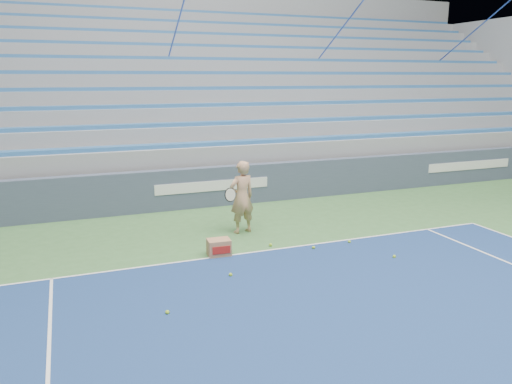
% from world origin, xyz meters
% --- Properties ---
extents(sponsor_barrier, '(30.00, 0.32, 1.10)m').
position_xyz_m(sponsor_barrier, '(0.00, 15.88, 0.55)').
color(sponsor_barrier, '#3F4A5F').
rests_on(sponsor_barrier, ground).
extents(bleachers, '(31.00, 9.15, 7.30)m').
position_xyz_m(bleachers, '(0.00, 21.60, 2.36)').
color(bleachers, gray).
rests_on(bleachers, ground).
extents(tennis_player, '(0.95, 0.88, 1.68)m').
position_xyz_m(tennis_player, '(-0.03, 13.27, 0.84)').
color(tennis_player, tan).
rests_on(tennis_player, ground).
extents(ball_box, '(0.47, 0.37, 0.34)m').
position_xyz_m(ball_box, '(-0.98, 11.99, 0.17)').
color(ball_box, '#A5754F').
rests_on(ball_box, ground).
extents(tennis_ball_0, '(0.07, 0.07, 0.07)m').
position_xyz_m(tennis_ball_0, '(-1.10, 10.87, 0.03)').
color(tennis_ball_0, '#A2D02A').
rests_on(tennis_ball_0, ground).
extents(tennis_ball_1, '(0.07, 0.07, 0.07)m').
position_xyz_m(tennis_ball_1, '(-2.46, 9.81, 0.03)').
color(tennis_ball_1, '#A2D02A').
rests_on(tennis_ball_1, ground).
extents(tennis_ball_2, '(0.07, 0.07, 0.07)m').
position_xyz_m(tennis_ball_2, '(0.98, 11.64, 0.03)').
color(tennis_ball_2, '#A2D02A').
rests_on(tennis_ball_2, ground).
extents(tennis_ball_3, '(0.07, 0.07, 0.07)m').
position_xyz_m(tennis_ball_3, '(2.23, 10.59, 0.03)').
color(tennis_ball_3, '#A2D02A').
rests_on(tennis_ball_3, ground).
extents(tennis_ball_4, '(0.07, 0.07, 0.07)m').
position_xyz_m(tennis_ball_4, '(1.88, 11.71, 0.03)').
color(tennis_ball_4, '#A2D02A').
rests_on(tennis_ball_4, ground).
extents(tennis_ball_5, '(0.07, 0.07, 0.07)m').
position_xyz_m(tennis_ball_5, '(0.21, 12.13, 0.03)').
color(tennis_ball_5, '#A2D02A').
rests_on(tennis_ball_5, ground).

